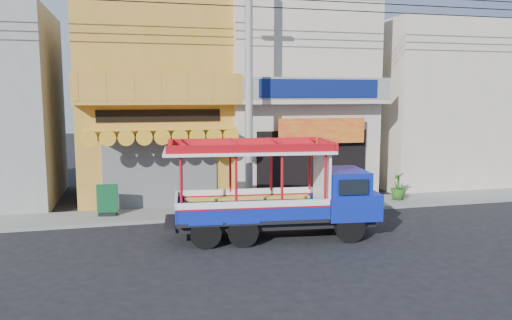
% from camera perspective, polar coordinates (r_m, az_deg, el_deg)
% --- Properties ---
extents(ground, '(90.00, 90.00, 0.00)m').
position_cam_1_polar(ground, '(15.26, 5.82, -9.01)').
color(ground, black).
rests_on(ground, ground).
extents(sidewalk, '(30.00, 2.00, 0.12)m').
position_cam_1_polar(sidewalk, '(18.93, 1.69, -5.52)').
color(sidewalk, slate).
rests_on(sidewalk, ground).
extents(shophouse_left, '(6.00, 7.50, 8.24)m').
position_cam_1_polar(shophouse_left, '(21.73, -11.46, 6.79)').
color(shophouse_left, '#A88C25').
rests_on(shophouse_left, ground).
extents(shophouse_right, '(6.00, 6.75, 8.24)m').
position_cam_1_polar(shophouse_right, '(22.81, 3.88, 6.94)').
color(shophouse_right, '#BFB59D').
rests_on(shophouse_right, ground).
extents(party_pilaster, '(0.35, 0.30, 8.00)m').
position_cam_1_polar(party_pilaster, '(19.02, -1.88, 6.52)').
color(party_pilaster, '#BFB59D').
rests_on(party_pilaster, ground).
extents(filler_building_right, '(6.00, 6.00, 7.60)m').
position_cam_1_polar(filler_building_right, '(25.87, 18.85, 5.95)').
color(filler_building_right, '#BFB59D').
rests_on(filler_building_right, ground).
extents(utility_pole, '(28.00, 0.26, 9.00)m').
position_cam_1_polar(utility_pole, '(17.56, -0.33, 9.81)').
color(utility_pole, gray).
rests_on(utility_pole, ground).
extents(songthaew_truck, '(6.52, 2.69, 2.96)m').
position_cam_1_polar(songthaew_truck, '(15.17, 3.72, -3.54)').
color(songthaew_truck, black).
rests_on(songthaew_truck, ground).
extents(green_sign, '(0.72, 0.42, 1.10)m').
position_cam_1_polar(green_sign, '(18.21, -16.61, -4.68)').
color(green_sign, black).
rests_on(green_sign, sidewalk).
extents(potted_plant_b, '(0.62, 0.67, 0.98)m').
position_cam_1_polar(potted_plant_b, '(20.16, 10.95, -3.25)').
color(potted_plant_b, '#275C1A').
rests_on(potted_plant_b, sidewalk).
extents(potted_plant_c, '(0.87, 0.87, 1.10)m').
position_cam_1_polar(potted_plant_c, '(20.87, 15.94, -2.88)').
color(potted_plant_c, '#275C1A').
rests_on(potted_plant_c, sidewalk).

